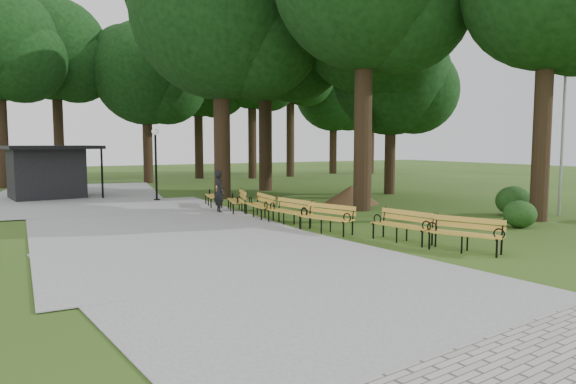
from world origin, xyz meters
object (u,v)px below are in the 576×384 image
bench_1 (402,226)px  bench_2 (326,218)px  person (219,192)px  lamp_post (156,149)px  metal_pole (563,135)px  bench_3 (289,212)px  lawn_tree_2 (220,10)px  bench_6 (213,196)px  lawn_tree_5 (391,77)px  kiosk (46,172)px  bench_4 (259,206)px  bench_5 (236,201)px  lawn_tree_1 (368,27)px  lawn_tree_4 (265,31)px  bench_0 (465,235)px  dirt_mound (351,195)px

bench_1 → bench_2: size_ratio=1.00×
person → bench_1: bearing=-160.7°
lamp_post → bench_2: (2.11, -11.05, -1.97)m
metal_pole → bench_3: bearing=163.5°
bench_2 → lawn_tree_2: 13.68m
bench_6 → lawn_tree_5: lawn_tree_5 is taller
kiosk → metal_pole: size_ratio=0.68×
bench_4 → lawn_tree_5: size_ratio=0.21×
bench_5 → lawn_tree_1: 11.07m
person → bench_3: 4.11m
bench_3 → lawn_tree_4: size_ratio=0.15×
person → metal_pole: (10.77, -6.94, 2.18)m
person → bench_4: (0.73, -2.00, -0.38)m
lamp_post → bench_1: bearing=-76.8°
person → bench_5: person is taller
lamp_post → lawn_tree_1: size_ratio=0.29×
lawn_tree_1 → lawn_tree_5: 3.28m
lawn_tree_1 → bench_5: bearing=-167.1°
metal_pole → bench_2: bearing=173.4°
kiosk → bench_0: (7.92, -18.78, -0.85)m
kiosk → bench_6: bearing=-56.1°
bench_1 → bench_0: bearing=3.5°
bench_5 → bench_6: size_ratio=1.00×
lawn_tree_4 → lawn_tree_2: bearing=-143.3°
bench_3 → lawn_tree_1: (7.48, 5.58, 7.77)m
lamp_post → bench_4: bearing=-76.4°
dirt_mound → lawn_tree_4: lawn_tree_4 is taller
kiosk → lawn_tree_2: bearing=-34.9°
lamp_post → bench_5: 6.00m
bench_3 → lawn_tree_4: (5.06, 11.65, 8.47)m
person → lawn_tree_1: (8.31, 1.58, 7.38)m
kiosk → bench_3: kiosk is taller
bench_5 → lawn_tree_4: (5.27, 7.84, 8.47)m
bench_5 → lawn_tree_2: bearing=-179.8°
lawn_tree_2 → lawn_tree_5: 9.30m
bench_1 → lawn_tree_1: size_ratio=0.17×
person → lawn_tree_1: lawn_tree_1 is taller
lawn_tree_4 → lawn_tree_5: (4.76, -5.12, -2.80)m
bench_4 → lawn_tree_2: size_ratio=0.14×
metal_pole → bench_4: metal_pole is taller
person → lawn_tree_4: size_ratio=0.13×
lawn_tree_4 → lawn_tree_5: lawn_tree_4 is taller
lamp_post → bench_1: (3.11, -13.28, -1.97)m
lamp_post → dirt_mound: lamp_post is taller
lawn_tree_1 → lawn_tree_4: lawn_tree_4 is taller
bench_3 → bench_4: size_ratio=1.00×
bench_0 → lawn_tree_1: bearing=128.6°
bench_3 → bench_4: (-0.10, 2.00, 0.00)m
kiosk → lawn_tree_1: bearing=-34.4°
person → metal_pole: 12.99m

